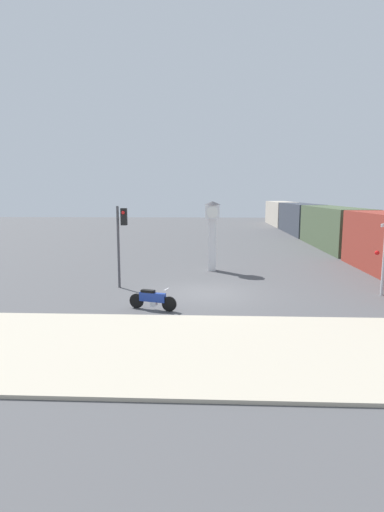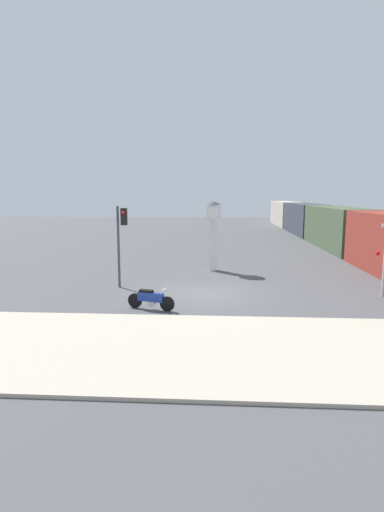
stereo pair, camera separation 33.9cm
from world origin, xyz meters
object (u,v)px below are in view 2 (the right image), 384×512
clock_tower (213,225)px  freight_train (318,222)px  motorcycle (151,299)px  traffic_light (121,232)px

clock_tower → freight_train: size_ratio=0.08×
motorcycle → traffic_light: size_ratio=0.49×
clock_tower → traffic_light: bearing=-133.4°
motorcycle → traffic_light: bearing=135.1°
motorcycle → traffic_light: traffic_light is taller
freight_train → traffic_light: size_ratio=12.73×
traffic_light → freight_train: bearing=55.9°
freight_train → traffic_light: traffic_light is taller
motorcycle → clock_tower: size_ratio=0.47×
motorcycle → traffic_light: 4.74m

